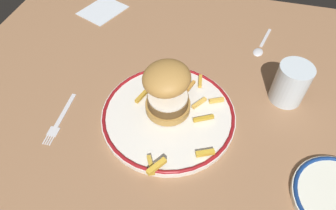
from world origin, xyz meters
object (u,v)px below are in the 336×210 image
burger (167,89)px  spoon (260,48)px  fork (60,119)px  napkin (103,10)px  dinner_plate (168,116)px  water_glass (290,86)px

burger → spoon: bearing=54.9°
fork → napkin: bearing=99.8°
dinner_plate → water_glass: (25.16, 12.80, 3.33)cm
burger → fork: 25.06cm
water_glass → napkin: (-55.66, 22.81, -3.96)cm
dinner_plate → water_glass: water_glass is taller
dinner_plate → spoon: bearing=57.8°
spoon → burger: bearing=-125.1°
dinner_plate → water_glass: bearing=27.0°
dinner_plate → napkin: 46.89cm
spoon → fork: bearing=-139.3°
napkin → burger: bearing=-48.5°
dinner_plate → spoon: size_ratio=2.24×
burger → spoon: 33.98cm
burger → water_glass: burger is taller
burger → fork: size_ratio=1.01×
water_glass → spoon: bearing=112.3°
fork → spoon: size_ratio=1.08×
burger → water_glass: (25.89, 10.79, -3.15)cm
burger → fork: bearing=-159.2°
burger → dinner_plate: bearing=-70.2°
water_glass → fork: 52.22cm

